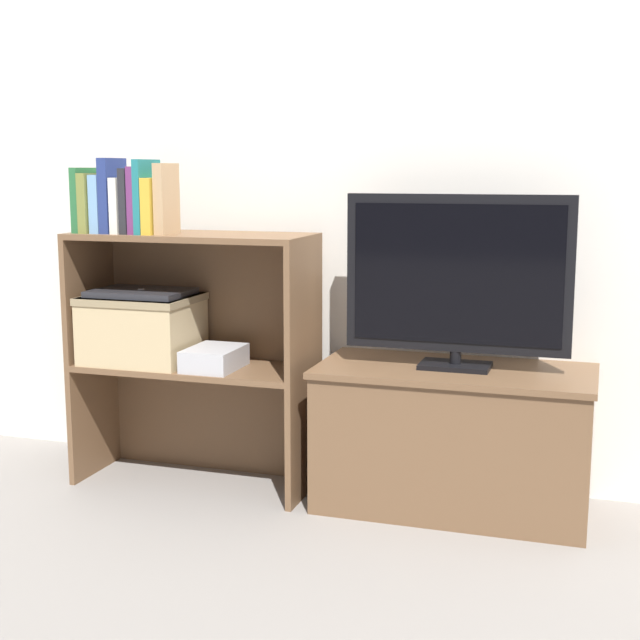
% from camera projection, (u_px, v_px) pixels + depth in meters
% --- Properties ---
extents(ground_plane, '(16.00, 16.00, 0.00)m').
position_uv_depth(ground_plane, '(304.00, 514.00, 2.82)').
color(ground_plane, gray).
extents(wall_back, '(10.00, 0.05, 2.40)m').
position_uv_depth(wall_back, '(345.00, 134.00, 3.04)').
color(wall_back, silver).
rests_on(wall_back, ground_plane).
extents(tv_stand, '(0.87, 0.43, 0.46)m').
position_uv_depth(tv_stand, '(453.00, 438.00, 2.85)').
color(tv_stand, brown).
rests_on(tv_stand, ground_plane).
extents(tv, '(0.70, 0.14, 0.54)m').
position_uv_depth(tv, '(457.00, 277.00, 2.76)').
color(tv, black).
rests_on(tv, tv_stand).
extents(bookshelf_lower_tier, '(0.81, 0.33, 0.42)m').
position_uv_depth(bookshelf_lower_tier, '(203.00, 403.00, 3.13)').
color(bookshelf_lower_tier, brown).
rests_on(bookshelf_lower_tier, ground_plane).
extents(bookshelf_upper_tier, '(0.81, 0.33, 0.45)m').
position_uv_depth(bookshelf_upper_tier, '(200.00, 280.00, 3.05)').
color(bookshelf_upper_tier, brown).
rests_on(bookshelf_upper_tier, bookshelf_lower_tier).
extents(book_forest, '(0.03, 0.14, 0.22)m').
position_uv_depth(book_forest, '(85.00, 200.00, 3.01)').
color(book_forest, '#286638').
rests_on(book_forest, bookshelf_upper_tier).
extents(book_olive, '(0.03, 0.16, 0.20)m').
position_uv_depth(book_olive, '(94.00, 203.00, 3.00)').
color(book_olive, olive).
rests_on(book_olive, bookshelf_upper_tier).
extents(book_skyblue, '(0.03, 0.14, 0.19)m').
position_uv_depth(book_skyblue, '(104.00, 204.00, 2.99)').
color(book_skyblue, '#709ECC').
rests_on(book_skyblue, bookshelf_upper_tier).
extents(book_navy, '(0.03, 0.14, 0.25)m').
position_uv_depth(book_navy, '(113.00, 196.00, 2.97)').
color(book_navy, navy).
rests_on(book_navy, bookshelf_upper_tier).
extents(book_ivory, '(0.03, 0.14, 0.18)m').
position_uv_depth(book_ivory, '(123.00, 206.00, 2.96)').
color(book_ivory, silver).
rests_on(book_ivory, bookshelf_upper_tier).
extents(book_charcoal, '(0.03, 0.14, 0.21)m').
position_uv_depth(book_charcoal, '(132.00, 201.00, 2.95)').
color(book_charcoal, '#232328').
rests_on(book_charcoal, bookshelf_upper_tier).
extents(book_plum, '(0.03, 0.13, 0.22)m').
position_uv_depth(book_plum, '(140.00, 200.00, 2.94)').
color(book_plum, '#6B2D66').
rests_on(book_plum, bookshelf_upper_tier).
extents(book_teal, '(0.02, 0.15, 0.24)m').
position_uv_depth(book_teal, '(147.00, 197.00, 2.93)').
color(book_teal, '#1E7075').
rests_on(book_teal, bookshelf_upper_tier).
extents(book_mustard, '(0.04, 0.15, 0.18)m').
position_uv_depth(book_mustard, '(156.00, 206.00, 2.93)').
color(book_mustard, gold).
rests_on(book_mustard, bookshelf_upper_tier).
extents(book_tan, '(0.03, 0.13, 0.23)m').
position_uv_depth(book_tan, '(167.00, 199.00, 2.91)').
color(book_tan, tan).
rests_on(book_tan, bookshelf_upper_tier).
extents(storage_basket_left, '(0.37, 0.30, 0.23)m').
position_uv_depth(storage_basket_left, '(142.00, 326.00, 3.07)').
color(storage_basket_left, tan).
rests_on(storage_basket_left, bookshelf_lower_tier).
extents(laptop, '(0.33, 0.23, 0.02)m').
position_uv_depth(laptop, '(141.00, 292.00, 3.05)').
color(laptop, '#2D2D33').
rests_on(laptop, storage_basket_left).
extents(magazine_stack, '(0.16, 0.22, 0.07)m').
position_uv_depth(magazine_stack, '(214.00, 358.00, 2.97)').
color(magazine_stack, '#B2B2B7').
rests_on(magazine_stack, bookshelf_lower_tier).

